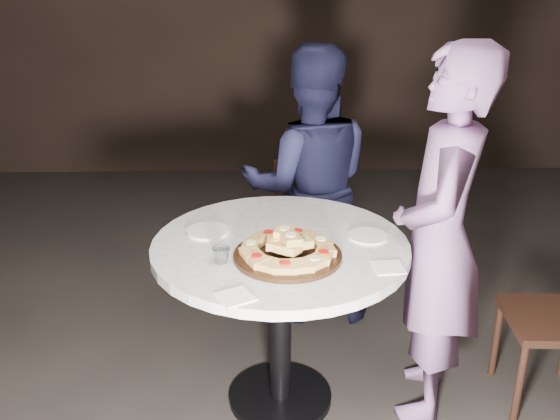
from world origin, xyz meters
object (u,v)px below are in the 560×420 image
object	(u,v)px
serving_board	(288,256)
water_glass	(221,255)
diner_navy	(309,186)
diner_teal	(439,240)
focaccia_pile	(288,247)
table	(280,274)
chair_far	(303,207)

from	to	relation	value
serving_board	water_glass	bearing A→B (deg)	-172.69
diner_navy	serving_board	bearing A→B (deg)	81.28
serving_board	water_glass	world-z (taller)	water_glass
serving_board	diner_teal	world-z (taller)	diner_teal
focaccia_pile	diner_navy	xyz separation A→B (m)	(0.15, 0.97, -0.10)
table	diner_teal	size ratio (longest dim) A/B	0.71
chair_far	diner_teal	distance (m)	1.42
chair_far	table	bearing A→B (deg)	81.20
water_glass	diner_teal	bearing A→B (deg)	10.13
diner_navy	chair_far	bearing A→B (deg)	-89.87
focaccia_pile	water_glass	size ratio (longest dim) A/B	5.63
table	chair_far	world-z (taller)	table
table	serving_board	size ratio (longest dim) A/B	2.71
focaccia_pile	chair_far	bearing A→B (deg)	83.72
chair_far	diner_navy	bearing A→B (deg)	89.23
table	serving_board	distance (m)	0.22
chair_far	diner_teal	world-z (taller)	diner_teal
water_glass	focaccia_pile	bearing A→B (deg)	7.33
serving_board	table	bearing A→B (deg)	100.11
table	diner_teal	bearing A→B (deg)	-1.28
water_glass	chair_far	distance (m)	1.55
chair_far	focaccia_pile	bearing A→B (deg)	83.08
serving_board	diner_teal	xyz separation A→B (m)	(0.65, 0.13, -0.00)
serving_board	diner_navy	xyz separation A→B (m)	(0.15, 0.97, -0.06)
diner_navy	diner_teal	bearing A→B (deg)	121.02
table	focaccia_pile	bearing A→B (deg)	-79.87
diner_navy	water_glass	bearing A→B (deg)	67.62
chair_far	diner_navy	distance (m)	0.53
serving_board	focaccia_pile	world-z (taller)	focaccia_pile
table	water_glass	size ratio (longest dim) A/B	17.01
serving_board	diner_navy	size ratio (longest dim) A/B	0.28
focaccia_pile	table	bearing A→B (deg)	100.13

